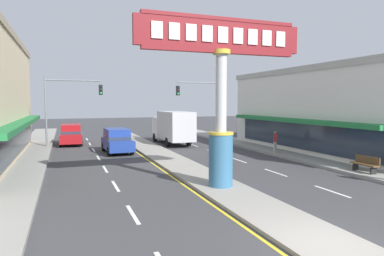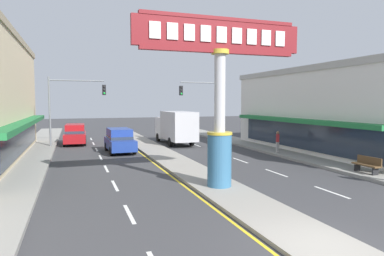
# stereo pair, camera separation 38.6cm
# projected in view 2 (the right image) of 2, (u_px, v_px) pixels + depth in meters

# --- Properties ---
(ground_plane) EXTENTS (160.00, 160.00, 0.00)m
(ground_plane) POSITION_uv_depth(u_px,v_px,m) (324.00, 251.00, 9.26)
(ground_plane) COLOR #3A3A3D
(median_strip) EXTENTS (2.37, 52.00, 0.14)m
(median_strip) POSITION_uv_depth(u_px,v_px,m) (161.00, 154.00, 26.20)
(median_strip) COLOR gray
(median_strip) RESTS_ON ground
(sidewalk_left) EXTENTS (2.80, 60.00, 0.18)m
(sidewalk_left) POSITION_uv_depth(u_px,v_px,m) (25.00, 165.00, 21.30)
(sidewalk_left) COLOR gray
(sidewalk_left) RESTS_ON ground
(sidewalk_right) EXTENTS (2.80, 60.00, 0.18)m
(sidewalk_right) POSITION_uv_depth(u_px,v_px,m) (279.00, 151.00, 27.33)
(sidewalk_right) COLOR gray
(sidewalk_right) RESTS_ON ground
(lane_markings) EXTENTS (9.11, 52.00, 0.01)m
(lane_markings) POSITION_uv_depth(u_px,v_px,m) (166.00, 157.00, 24.93)
(lane_markings) COLOR silver
(lane_markings) RESTS_ON ground
(district_sign) EXTENTS (7.97, 1.16, 7.64)m
(district_sign) POSITION_uv_depth(u_px,v_px,m) (220.00, 95.00, 15.49)
(district_sign) COLOR #33668C
(district_sign) RESTS_ON median_strip
(storefront_right) EXTENTS (10.63, 19.40, 6.66)m
(storefront_right) POSITION_uv_depth(u_px,v_px,m) (350.00, 110.00, 27.31)
(storefront_right) COLOR silver
(storefront_right) RESTS_ON ground
(traffic_light_left_side) EXTENTS (4.86, 0.46, 6.20)m
(traffic_light_left_side) POSITION_uv_depth(u_px,v_px,m) (71.00, 99.00, 30.24)
(traffic_light_left_side) COLOR slate
(traffic_light_left_side) RESTS_ON ground
(traffic_light_right_side) EXTENTS (4.86, 0.46, 6.20)m
(traffic_light_right_side) POSITION_uv_depth(u_px,v_px,m) (208.00, 99.00, 33.93)
(traffic_light_right_side) COLOR slate
(traffic_light_right_side) RESTS_ON ground
(box_truck_near_right_lane) EXTENTS (2.34, 6.94, 3.12)m
(box_truck_near_right_lane) POSITION_uv_depth(u_px,v_px,m) (176.00, 126.00, 32.36)
(box_truck_near_right_lane) COLOR silver
(box_truck_near_right_lane) RESTS_ON ground
(suv_far_right_lane) EXTENTS (2.08, 4.66, 1.90)m
(suv_far_right_lane) POSITION_uv_depth(u_px,v_px,m) (120.00, 140.00, 27.20)
(suv_far_right_lane) COLOR navy
(suv_far_right_lane) RESTS_ON ground
(suv_near_left_lane) EXTENTS (2.10, 4.67, 1.90)m
(suv_near_left_lane) POSITION_uv_depth(u_px,v_px,m) (75.00, 134.00, 32.34)
(suv_near_left_lane) COLOR maroon
(suv_near_left_lane) RESTS_ON ground
(street_bench) EXTENTS (0.48, 1.60, 0.88)m
(street_bench) POSITION_uv_depth(u_px,v_px,m) (367.00, 164.00, 18.50)
(street_bench) COLOR brown
(street_bench) RESTS_ON sidewalk_right
(pedestrian_far_side) EXTENTS (0.39, 0.46, 1.62)m
(pedestrian_far_side) POSITION_uv_depth(u_px,v_px,m) (278.00, 141.00, 25.83)
(pedestrian_far_side) COLOR #B7B2AD
(pedestrian_far_side) RESTS_ON sidewalk_right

